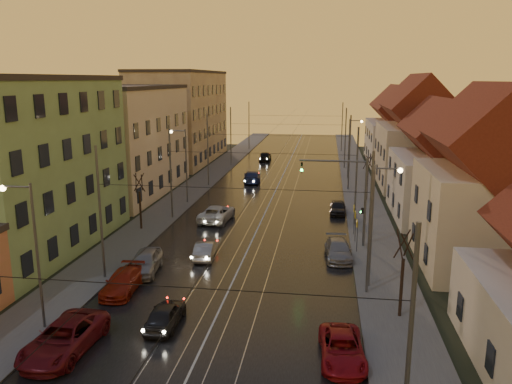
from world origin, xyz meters
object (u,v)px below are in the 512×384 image
at_px(street_lamp_0, 31,242).
at_px(parked_right_2, 338,207).
at_px(parked_right_0, 342,348).
at_px(driving_car_3, 252,177).
at_px(parked_right_1, 338,250).
at_px(parked_left_2, 123,282).
at_px(parked_left_3, 145,262).
at_px(parked_left_1, 64,338).
at_px(street_lamp_2, 183,158).
at_px(driving_car_0, 165,315).
at_px(driving_car_2, 217,213).
at_px(driving_car_1, 205,250).
at_px(driving_car_4, 265,156).
at_px(street_lamp_3, 351,143).
at_px(street_lamp_1, 377,215).
at_px(traffic_light_mast, 353,191).

distance_m(street_lamp_0, parked_right_2, 30.95).
relative_size(street_lamp_0, parked_right_0, 1.80).
bearing_deg(driving_car_3, parked_right_1, 103.56).
bearing_deg(parked_left_2, parked_left_3, 82.52).
relative_size(driving_car_3, parked_left_1, 0.96).
relative_size(street_lamp_2, driving_car_0, 2.06).
bearing_deg(driving_car_2, driving_car_1, 102.46).
xyz_separation_m(driving_car_0, driving_car_4, (-1.49, 56.28, 0.11)).
height_order(driving_car_4, parked_left_3, parked_left_3).
relative_size(street_lamp_3, driving_car_4, 1.76).
bearing_deg(parked_left_1, driving_car_3, 88.00).
distance_m(street_lamp_1, traffic_light_mast, 8.08).
xyz_separation_m(street_lamp_3, driving_car_1, (-11.99, -32.08, -4.25)).
relative_size(driving_car_3, driving_car_4, 1.15).
distance_m(traffic_light_mast, parked_right_1, 4.93).
relative_size(street_lamp_1, street_lamp_3, 1.00).
distance_m(driving_car_0, parked_right_0, 9.62).
relative_size(street_lamp_3, driving_car_0, 2.06).
height_order(driving_car_0, parked_right_2, driving_car_0).
xyz_separation_m(driving_car_1, parked_left_2, (-3.68, -6.70, 0.02)).
bearing_deg(driving_car_1, driving_car_2, -88.02).
bearing_deg(parked_right_2, driving_car_4, 110.54).
bearing_deg(driving_car_0, parked_left_3, -63.30).
height_order(street_lamp_2, traffic_light_mast, street_lamp_2).
bearing_deg(parked_right_2, parked_right_1, -89.83).
distance_m(street_lamp_0, street_lamp_1, 19.89).
height_order(street_lamp_2, driving_car_0, street_lamp_2).
bearing_deg(driving_car_0, parked_left_2, -45.13).
bearing_deg(parked_left_1, traffic_light_mast, 53.16).
distance_m(driving_car_2, parked_left_2, 16.74).
relative_size(driving_car_0, parked_left_1, 0.71).
height_order(street_lamp_0, driving_car_0, street_lamp_0).
bearing_deg(driving_car_4, driving_car_1, 89.03).
height_order(street_lamp_1, parked_right_0, street_lamp_1).
bearing_deg(street_lamp_2, parked_right_2, -7.07).
height_order(street_lamp_1, street_lamp_3, same).
xyz_separation_m(parked_right_0, parked_right_1, (0.09, 14.03, 0.04)).
height_order(street_lamp_3, parked_left_3, street_lamp_3).
relative_size(driving_car_2, driving_car_4, 1.19).
bearing_deg(parked_right_1, driving_car_0, -132.55).
height_order(driving_car_3, parked_right_0, driving_car_3).
bearing_deg(driving_car_0, parked_right_1, -129.52).
bearing_deg(driving_car_4, street_lamp_0, 82.57).
xyz_separation_m(street_lamp_0, driving_car_3, (5.58, 40.00, -4.13)).
xyz_separation_m(street_lamp_1, driving_car_3, (-12.63, 32.00, -4.13)).
height_order(driving_car_1, driving_car_4, driving_car_4).
height_order(street_lamp_2, driving_car_4, street_lamp_2).
bearing_deg(driving_car_1, street_lamp_2, -74.25).
xyz_separation_m(driving_car_2, parked_left_2, (-2.40, -16.57, -0.10)).
relative_size(parked_right_0, parked_right_1, 0.98).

